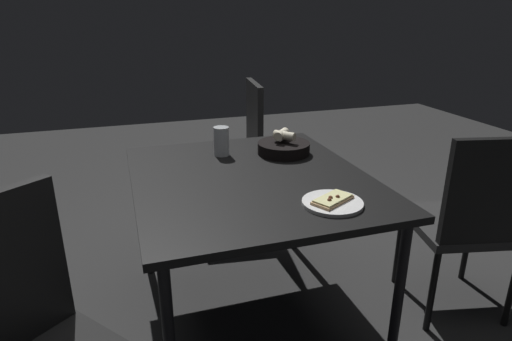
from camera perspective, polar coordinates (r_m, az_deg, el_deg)
name	(u,v)px	position (r m, az deg, el deg)	size (l,w,h in m)	color
ground	(251,313)	(2.23, -0.64, -18.11)	(8.00, 8.00, 0.00)	#2C2C2C
dining_table	(251,188)	(1.90, -0.72, -2.29)	(0.99, 1.14, 0.72)	black
pizza_plate	(332,202)	(1.62, 9.99, -4.10)	(0.22, 0.22, 0.04)	white
bread_basket	(283,147)	(2.16, 3.60, 3.10)	(0.26, 0.26, 0.12)	black
beer_glass	(221,142)	(2.13, -4.55, 3.70)	(0.08, 0.08, 0.14)	silver
chair_far	(472,216)	(2.18, 26.45, -5.33)	(0.53, 0.53, 0.92)	#2A2A2A
chair_spare	(238,148)	(2.87, -2.35, 2.93)	(0.49, 0.49, 0.96)	black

